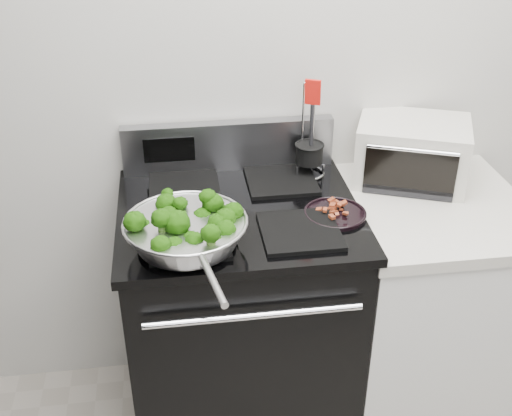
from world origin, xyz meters
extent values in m
cube|color=silver|center=(0.00, 1.75, 1.35)|extent=(4.00, 0.02, 2.70)
cube|color=black|center=(-0.30, 1.41, 0.46)|extent=(0.76, 0.66, 0.92)
cube|color=black|center=(-0.30, 1.41, 0.94)|extent=(0.79, 0.69, 0.03)
cube|color=#99999E|center=(-0.30, 1.72, 1.04)|extent=(0.76, 0.05, 0.18)
cube|color=black|center=(-0.47, 1.24, 0.96)|extent=(0.24, 0.24, 0.01)
cube|color=black|center=(-0.13, 1.24, 0.96)|extent=(0.24, 0.24, 0.01)
cube|color=black|center=(-0.47, 1.58, 0.96)|extent=(0.24, 0.24, 0.01)
cube|color=black|center=(-0.13, 1.58, 0.96)|extent=(0.24, 0.24, 0.01)
cube|color=white|center=(0.39, 1.41, 0.44)|extent=(0.60, 0.66, 0.88)
cube|color=beige|center=(0.39, 1.41, 0.90)|extent=(0.62, 0.68, 0.04)
torus|color=silver|center=(-0.48, 1.22, 1.04)|extent=(0.37, 0.37, 0.01)
cylinder|color=silver|center=(-0.42, 0.93, 1.03)|extent=(0.06, 0.22, 0.02)
cylinder|color=black|center=(0.00, 1.33, 0.95)|extent=(0.20, 0.20, 0.01)
cylinder|color=black|center=(-0.02, 1.62, 1.03)|extent=(0.10, 0.10, 0.07)
cylinder|color=black|center=(-0.02, 1.62, 1.12)|extent=(0.02, 0.02, 0.21)
cube|color=red|center=(-0.02, 1.62, 1.27)|extent=(0.05, 0.03, 0.09)
cube|color=beige|center=(0.35, 1.60, 1.03)|extent=(0.46, 0.41, 0.22)
cube|color=black|center=(0.35, 1.45, 1.02)|extent=(0.29, 0.12, 0.15)
camera|label=1|loc=(-0.50, -0.39, 2.01)|focal=45.00mm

